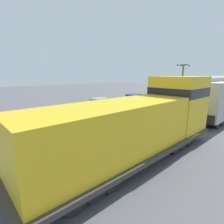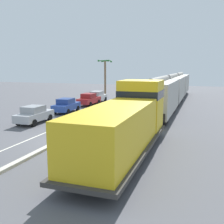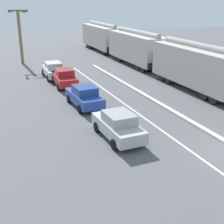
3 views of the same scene
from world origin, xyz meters
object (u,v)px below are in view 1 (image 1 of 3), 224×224
(locomotive, at_px, (143,124))
(cyclist, at_px, (104,119))
(hopper_car_lead, at_px, (220,98))
(parked_car_white, at_px, (169,94))
(parked_car_red, at_px, (159,96))
(parked_car_blue, at_px, (134,100))
(palm_tree_near, at_px, (183,73))
(parked_car_silver, at_px, (101,105))

(locomotive, distance_m, cyclist, 5.27)
(hopper_car_lead, xyz_separation_m, parked_car_white, (-10.67, 9.21, -1.26))
(parked_car_white, bearing_deg, parked_car_red, -86.06)
(cyclist, bearing_deg, parked_car_red, 108.45)
(parked_car_white, bearing_deg, parked_car_blue, -88.94)
(parked_car_blue, xyz_separation_m, cyclist, (5.53, -10.20, 0.00))
(locomotive, bearing_deg, cyclist, 163.42)
(parked_car_red, height_order, palm_tree_near, palm_tree_near)
(hopper_car_lead, bearing_deg, palm_tree_near, 125.23)
(cyclist, height_order, palm_tree_near, palm_tree_near)
(parked_car_red, xyz_separation_m, cyclist, (5.47, -16.39, 0.00))
(palm_tree_near, bearing_deg, parked_car_blue, -83.39)
(parked_car_blue, bearing_deg, palm_tree_near, 96.61)
(locomotive, bearing_deg, parked_car_blue, 131.96)
(parked_car_blue, bearing_deg, hopper_car_lead, 2.64)
(locomotive, height_order, parked_car_blue, locomotive)
(parked_car_silver, relative_size, parked_car_red, 0.99)
(parked_car_red, relative_size, palm_tree_near, 0.65)
(parked_car_blue, xyz_separation_m, parked_car_white, (-0.18, 9.69, 0.00))
(parked_car_white, height_order, palm_tree_near, palm_tree_near)
(palm_tree_near, bearing_deg, parked_car_silver, -84.88)
(hopper_car_lead, bearing_deg, cyclist, -114.94)
(locomotive, bearing_deg, hopper_car_lead, 90.00)
(hopper_car_lead, relative_size, parked_car_white, 2.51)
(locomotive, xyz_separation_m, cyclist, (-4.96, 1.48, -0.98))
(hopper_car_lead, height_order, parked_car_silver, hopper_car_lead)
(hopper_car_lead, bearing_deg, parked_car_red, 151.30)
(parked_car_silver, bearing_deg, parked_car_red, 90.03)
(locomotive, bearing_deg, parked_car_red, 120.28)
(cyclist, bearing_deg, parked_car_silver, 143.57)
(parked_car_silver, bearing_deg, locomotive, -27.85)
(parked_car_red, bearing_deg, cyclist, -71.55)
(hopper_car_lead, relative_size, parked_car_silver, 2.50)
(parked_car_silver, distance_m, palm_tree_near, 24.92)
(palm_tree_near, bearing_deg, locomotive, -67.20)
(cyclist, bearing_deg, parked_car_blue, 118.48)
(parked_car_silver, bearing_deg, cyclist, -36.43)
(parked_car_silver, xyz_separation_m, parked_car_red, (-0.01, 12.36, 0.00))
(hopper_car_lead, distance_m, parked_car_white, 14.16)
(parked_car_silver, xyz_separation_m, parked_car_white, (-0.25, 15.86, 0.00))
(parked_car_silver, relative_size, palm_tree_near, 0.64)
(locomotive, bearing_deg, palm_tree_near, 112.80)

